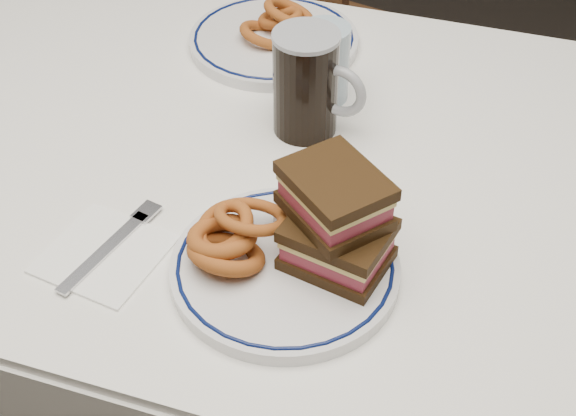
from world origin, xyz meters
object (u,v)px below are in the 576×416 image
(chair_far, at_px, (282,33))
(reuben_sandwich, at_px, (336,220))
(beer_mug, at_px, (308,83))
(main_plate, at_px, (285,267))
(far_plate, at_px, (274,40))

(chair_far, bearing_deg, reuben_sandwich, -67.99)
(chair_far, relative_size, beer_mug, 6.10)
(main_plate, bearing_deg, far_plate, 110.24)
(chair_far, height_order, beer_mug, chair_far)
(main_plate, distance_m, reuben_sandwich, 0.09)
(chair_far, relative_size, far_plate, 3.38)
(main_plate, distance_m, far_plate, 0.51)
(beer_mug, bearing_deg, chair_far, 111.34)
(reuben_sandwich, bearing_deg, chair_far, 112.01)
(main_plate, bearing_deg, reuben_sandwich, 27.60)
(chair_far, distance_m, beer_mug, 0.76)
(chair_far, xyz_separation_m, reuben_sandwich, (0.36, -0.89, 0.32))
(chair_far, bearing_deg, main_plate, -71.42)
(chair_far, bearing_deg, beer_mug, -68.66)
(chair_far, relative_size, reuben_sandwich, 6.32)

